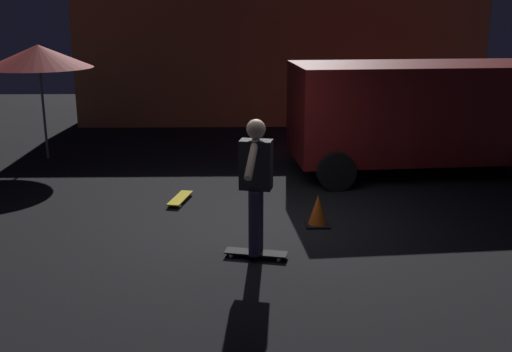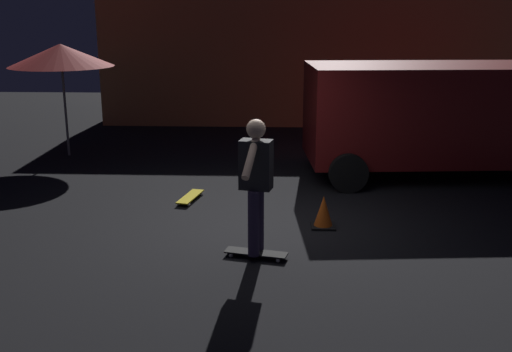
{
  "view_description": "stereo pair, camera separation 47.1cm",
  "coord_description": "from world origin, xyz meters",
  "px_view_note": "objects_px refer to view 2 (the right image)",
  "views": [
    {
      "loc": [
        -0.11,
        -8.0,
        3.0
      ],
      "look_at": [
        0.05,
        -0.98,
        1.05
      ],
      "focal_mm": 42.67,
      "sensor_mm": 36.0,
      "label": 1
    },
    {
      "loc": [
        0.36,
        -8.0,
        3.0
      ],
      "look_at": [
        0.05,
        -0.98,
        1.05
      ],
      "focal_mm": 42.67,
      "sensor_mm": 36.0,
      "label": 2
    }
  ],
  "objects_px": {
    "parked_van": "(436,113)",
    "patio_umbrella": "(61,55)",
    "skateboard_ridden": "(256,253)",
    "traffic_cone": "(323,213)",
    "skater": "(256,177)",
    "skateboard_spare": "(190,197)"
  },
  "relations": [
    {
      "from": "parked_van",
      "to": "patio_umbrella",
      "type": "height_order",
      "value": "patio_umbrella"
    },
    {
      "from": "skateboard_ridden",
      "to": "patio_umbrella",
      "type": "bearing_deg",
      "value": 128.39
    },
    {
      "from": "skateboard_ridden",
      "to": "traffic_cone",
      "type": "distance_m",
      "value": 1.45
    },
    {
      "from": "parked_van",
      "to": "skater",
      "type": "xyz_separation_m",
      "value": [
        -3.09,
        -3.99,
        -0.12
      ]
    },
    {
      "from": "skateboard_ridden",
      "to": "skater",
      "type": "relative_size",
      "value": 0.48
    },
    {
      "from": "parked_van",
      "to": "skateboard_ridden",
      "type": "relative_size",
      "value": 5.9
    },
    {
      "from": "patio_umbrella",
      "to": "traffic_cone",
      "type": "distance_m",
      "value": 6.81
    },
    {
      "from": "parked_van",
      "to": "skateboard_ridden",
      "type": "height_order",
      "value": "parked_van"
    },
    {
      "from": "skateboard_spare",
      "to": "traffic_cone",
      "type": "xyz_separation_m",
      "value": [
        2.06,
        -1.16,
        0.16
      ]
    },
    {
      "from": "skateboard_ridden",
      "to": "skateboard_spare",
      "type": "distance_m",
      "value": 2.56
    },
    {
      "from": "skateboard_ridden",
      "to": "skateboard_spare",
      "type": "bearing_deg",
      "value": 116.95
    },
    {
      "from": "traffic_cone",
      "to": "patio_umbrella",
      "type": "bearing_deg",
      "value": 140.77
    },
    {
      "from": "patio_umbrella",
      "to": "skater",
      "type": "height_order",
      "value": "patio_umbrella"
    },
    {
      "from": "patio_umbrella",
      "to": "skateboard_ridden",
      "type": "xyz_separation_m",
      "value": [
        4.17,
        -5.27,
        -2.02
      ]
    },
    {
      "from": "parked_van",
      "to": "skateboard_ridden",
      "type": "distance_m",
      "value": 5.17
    },
    {
      "from": "skateboard_ridden",
      "to": "skateboard_spare",
      "type": "relative_size",
      "value": 1.0
    },
    {
      "from": "skateboard_spare",
      "to": "parked_van",
      "type": "bearing_deg",
      "value": 21.86
    },
    {
      "from": "skater",
      "to": "skateboard_ridden",
      "type": "bearing_deg",
      "value": -82.87
    },
    {
      "from": "patio_umbrella",
      "to": "skater",
      "type": "relative_size",
      "value": 1.38
    },
    {
      "from": "skater",
      "to": "traffic_cone",
      "type": "xyz_separation_m",
      "value": [
        0.9,
        1.12,
        -0.83
      ]
    },
    {
      "from": "skateboard_spare",
      "to": "traffic_cone",
      "type": "relative_size",
      "value": 1.75
    },
    {
      "from": "patio_umbrella",
      "to": "skateboard_ridden",
      "type": "bearing_deg",
      "value": -51.61
    }
  ]
}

